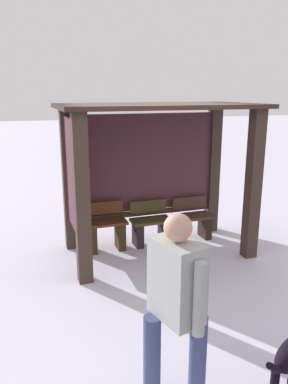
{
  "coord_description": "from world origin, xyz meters",
  "views": [
    {
      "loc": [
        -2.0,
        -5.28,
        2.46
      ],
      "look_at": [
        -0.35,
        -0.37,
        1.1
      ],
      "focal_mm": 35.64,
      "sensor_mm": 36.0,
      "label": 1
    }
  ],
  "objects_px": {
    "bus_shelter": "(147,155)",
    "bench_center_inside": "(151,227)",
    "bench_left_inside": "(106,231)",
    "bench_right_inside": "(192,222)",
    "person_walking": "(176,298)"
  },
  "relations": [
    {
      "from": "bench_left_inside",
      "to": "bench_center_inside",
      "type": "bearing_deg",
      "value": 0.08
    },
    {
      "from": "person_walking",
      "to": "bench_left_inside",
      "type": "bearing_deg",
      "value": 86.75
    },
    {
      "from": "bus_shelter",
      "to": "person_walking",
      "type": "xyz_separation_m",
      "value": [
        -0.83,
        -3.11,
        -0.58
      ]
    },
    {
      "from": "bus_shelter",
      "to": "bench_center_inside",
      "type": "distance_m",
      "value": 1.23
    },
    {
      "from": "bus_shelter",
      "to": "bench_right_inside",
      "type": "xyz_separation_m",
      "value": [
        0.87,
        0.12,
        -1.23
      ]
    },
    {
      "from": "bench_right_inside",
      "to": "bench_center_inside",
      "type": "bearing_deg",
      "value": -179.96
    },
    {
      "from": "bench_center_inside",
      "to": "bench_left_inside",
      "type": "bearing_deg",
      "value": -179.92
    },
    {
      "from": "bench_left_inside",
      "to": "bench_right_inside",
      "type": "xyz_separation_m",
      "value": [
        1.52,
        0.0,
        -0.03
      ]
    },
    {
      "from": "bench_right_inside",
      "to": "bench_left_inside",
      "type": "bearing_deg",
      "value": -179.94
    },
    {
      "from": "bus_shelter",
      "to": "bench_left_inside",
      "type": "bearing_deg",
      "value": 169.72
    },
    {
      "from": "bus_shelter",
      "to": "bench_left_inside",
      "type": "height_order",
      "value": "bus_shelter"
    },
    {
      "from": "bench_right_inside",
      "to": "person_walking",
      "type": "relative_size",
      "value": 0.44
    },
    {
      "from": "person_walking",
      "to": "bench_center_inside",
      "type": "bearing_deg",
      "value": 73.68
    },
    {
      "from": "bench_left_inside",
      "to": "bench_right_inside",
      "type": "height_order",
      "value": "bench_left_inside"
    },
    {
      "from": "bus_shelter",
      "to": "bench_right_inside",
      "type": "distance_m",
      "value": 1.51
    }
  ]
}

